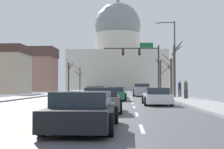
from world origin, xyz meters
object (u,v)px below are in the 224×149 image
object	(u,v)px
sedan_oncoming_02	(91,89)
sedan_near_03	(157,97)
sedan_near_01	(116,93)
sedan_near_02	(116,94)
pickup_truck_near_00	(142,90)
signal_gantry	(144,58)
sedan_near_04	(102,100)
street_lamp_right	(172,52)
pedestrian_01	(180,88)
sedan_oncoming_00	(97,90)
pedestrian_00	(186,88)
sedan_near_05	(83,111)
sedan_oncoming_01	(101,90)

from	to	relation	value
sedan_oncoming_02	sedan_near_03	bearing A→B (deg)	-78.73
sedan_near_01	sedan_near_02	world-z (taller)	sedan_near_02
sedan_near_03	pickup_truck_near_00	bearing A→B (deg)	90.31
pickup_truck_near_00	sedan_oncoming_02	xyz separation A→B (m)	(-10.47, 33.74, -0.17)
signal_gantry	sedan_near_04	world-z (taller)	signal_gantry
sedan_near_03	street_lamp_right	bearing A→B (deg)	76.85
pedestrian_01	sedan_near_03	bearing A→B (deg)	-106.05
sedan_near_02	sedan_oncoming_02	xyz separation A→B (m)	(-7.45, 46.58, -0.03)
sedan_near_02	sedan_oncoming_00	world-z (taller)	sedan_near_02
sedan_near_02	sedan_oncoming_00	size ratio (longest dim) A/B	1.00
sedan_near_03	pedestrian_01	distance (m)	13.49
signal_gantry	sedan_near_01	size ratio (longest dim) A/B	1.78
signal_gantry	pedestrian_00	xyz separation A→B (m)	(3.20, -15.34, -4.25)
sedan_near_01	pickup_truck_near_00	bearing A→B (deg)	63.44
sedan_oncoming_00	sedan_near_05	bearing A→B (deg)	-85.32
street_lamp_right	sedan_near_03	xyz separation A→B (m)	(-2.78, -11.88, -4.38)
sedan_oncoming_00	sedan_oncoming_01	size ratio (longest dim) A/B	0.95
sedan_near_02	sedan_near_05	bearing A→B (deg)	-91.07
sedan_near_04	pedestrian_00	distance (m)	15.98
pedestrian_00	sedan_oncoming_02	bearing A→B (deg)	107.32
sedan_near_03	sedan_oncoming_01	distance (m)	40.40
pedestrian_00	sedan_near_05	bearing A→B (deg)	-108.34
pickup_truck_near_00	sedan_near_01	world-z (taller)	pickup_truck_near_00
sedan_oncoming_02	sedan_oncoming_01	bearing A→B (deg)	-75.65
sedan_near_01	pedestrian_01	distance (m)	7.08
sedan_near_01	pedestrian_00	distance (m)	8.45
signal_gantry	sedan_near_01	distance (m)	12.03
sedan_oncoming_01	pedestrian_00	world-z (taller)	pedestrian_00
pedestrian_01	sedan_near_01	bearing A→B (deg)	-179.41
sedan_near_04	pedestrian_00	size ratio (longest dim) A/B	2.44
sedan_oncoming_01	pedestrian_01	xyz separation A→B (m)	(10.89, -26.80, 0.53)
sedan_near_05	signal_gantry	bearing A→B (deg)	84.05
sedan_near_05	pedestrian_00	world-z (taller)	pedestrian_00
pickup_truck_near_00	sedan_near_04	distance (m)	26.00
sedan_near_05	sedan_oncoming_00	world-z (taller)	sedan_oncoming_00
pickup_truck_near_00	sedan_near_04	world-z (taller)	pickup_truck_near_00
sedan_near_02	sedan_oncoming_00	distance (m)	23.14
pedestrian_00	signal_gantry	bearing A→B (deg)	101.77
sedan_near_04	sedan_oncoming_01	distance (m)	46.35
sedan_near_04	sedan_oncoming_02	xyz separation A→B (m)	(-7.15, 59.53, -0.04)
sedan_oncoming_00	pedestrian_00	bearing A→B (deg)	-63.90
sedan_near_02	signal_gantry	bearing A→B (deg)	78.45
sedan_near_05	street_lamp_right	bearing A→B (deg)	75.93
pickup_truck_near_00	sedan_near_03	size ratio (longest dim) A/B	1.26
signal_gantry	pedestrian_01	distance (m)	11.69
sedan_near_05	pedestrian_00	xyz separation A→B (m)	(6.99, 21.09, 0.56)
sedan_near_03	sedan_near_05	size ratio (longest dim) A/B	0.99
sedan_near_03	sedan_oncoming_02	bearing A→B (deg)	101.27
street_lamp_right	sedan_near_02	xyz separation A→B (m)	(-5.90, -5.37, -4.36)
signal_gantry	sedan_oncoming_01	distance (m)	18.71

